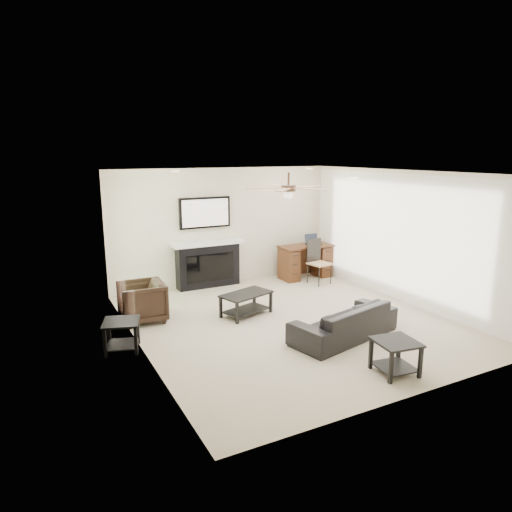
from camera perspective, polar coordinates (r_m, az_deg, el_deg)
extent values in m
plane|color=#BDB298|center=(7.86, 4.20, -8.18)|extent=(5.50, 5.50, 0.00)
cube|color=white|center=(7.35, 4.53, 10.35)|extent=(5.00, 5.50, 0.04)
cube|color=beige|center=(9.91, -4.04, 3.72)|extent=(5.00, 0.04, 2.50)
cube|color=beige|center=(5.44, 19.80, -4.65)|extent=(5.00, 0.04, 2.50)
cube|color=beige|center=(6.57, -14.53, -1.35)|extent=(0.04, 5.50, 2.50)
cube|color=beige|center=(9.05, 17.96, 2.26)|extent=(0.04, 5.50, 2.50)
cube|color=white|center=(9.09, 17.28, 2.22)|extent=(0.04, 5.10, 2.40)
cube|color=#93BC89|center=(8.10, -16.72, -0.29)|extent=(0.04, 1.80, 2.10)
cylinder|color=#382619|center=(7.45, 4.08, 8.46)|extent=(1.40, 1.40, 0.30)
imported|color=black|center=(7.24, 10.95, -7.99)|extent=(1.95, 1.11, 0.54)
imported|color=black|center=(8.00, -14.08, -5.57)|extent=(0.79, 0.77, 0.69)
cube|color=black|center=(8.09, -1.24, -6.03)|extent=(1.01, 0.75, 0.40)
cube|color=black|center=(6.31, 17.00, -11.98)|extent=(0.59, 0.59, 0.45)
cube|color=black|center=(6.97, -16.41, -9.54)|extent=(0.63, 0.63, 0.45)
cube|color=black|center=(9.64, -6.05, 1.64)|extent=(1.52, 0.34, 1.91)
cube|color=#371E0D|center=(10.46, 6.19, -0.69)|extent=(1.22, 0.56, 0.76)
cube|color=black|center=(10.00, 7.95, -0.76)|extent=(0.48, 0.50, 0.97)
cube|color=black|center=(10.45, 7.23, 2.04)|extent=(0.33, 0.24, 0.23)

